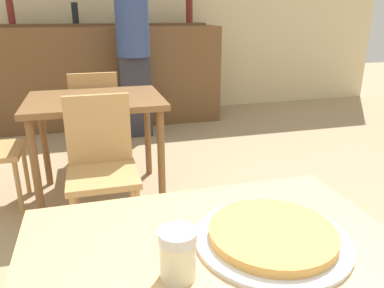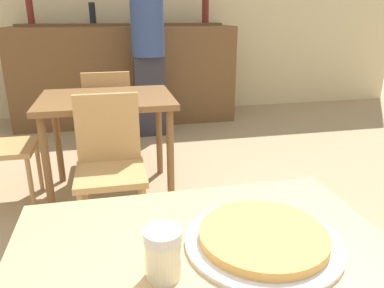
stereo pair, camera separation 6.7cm
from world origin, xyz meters
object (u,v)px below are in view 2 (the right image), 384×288
Objects in this scene: cheese_shaker at (163,253)px; pizza_tray at (263,238)px; person_standing at (148,44)px; chair_far_side_back at (108,113)px; chair_far_side_front at (110,158)px.

pizza_tray is at bearing 14.07° from cheese_shaker.
chair_far_side_back is at bearing -117.58° from person_standing.
chair_far_side_front reaches higher than pizza_tray.
chair_far_side_front is 1.00× the size of chair_far_side_back.
cheese_shaker reaches higher than pizza_tray.
person_standing is at bearing 88.69° from pizza_tray.
chair_far_side_back is 1.09m from person_standing.
cheese_shaker is at bearing 92.72° from chair_far_side_back.
pizza_tray is 3.41× the size of cheese_shaker.
chair_far_side_front is 7.57× the size of cheese_shaker.
chair_far_side_back is at bearing 98.67° from pizza_tray.
pizza_tray is at bearing 98.67° from chair_far_side_back.
cheese_shaker is at bearing -165.93° from pizza_tray.
pizza_tray is at bearing -75.02° from chair_far_side_front.
person_standing is (0.45, 1.91, 0.50)m from chair_far_side_front.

